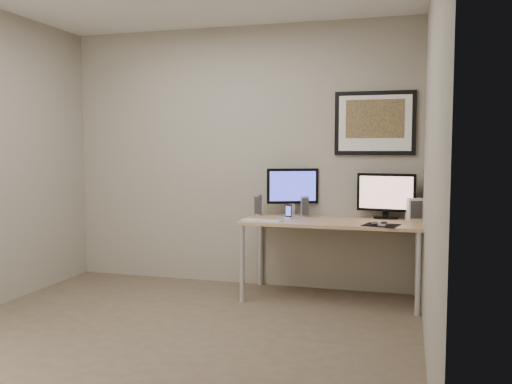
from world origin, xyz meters
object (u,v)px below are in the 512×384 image
framed_art (375,123)px  monitor_large (292,189)px  speaker_right (305,206)px  phone_dock (288,212)px  monitor_tv (386,195)px  keyboard (262,220)px  desk (332,227)px  speaker_left (258,205)px  fan_unit (414,209)px

framed_art → monitor_large: size_ratio=1.56×
speaker_right → phone_dock: (-0.12, -0.18, -0.03)m
monitor_tv → phone_dock: (-0.88, -0.23, -0.16)m
speaker_right → keyboard: 0.53m
desk → monitor_large: bearing=149.0°
framed_art → speaker_left: size_ratio=3.71×
monitor_large → phone_dock: monitor_large is taller
speaker_right → phone_dock: size_ratio=1.50×
framed_art → keyboard: size_ratio=1.95×
framed_art → monitor_large: (-0.77, -0.08, -0.64)m
framed_art → speaker_right: 1.03m
speaker_right → monitor_tv: bearing=-15.7°
desk → framed_art: (0.35, 0.33, 0.96)m
speaker_right → phone_dock: speaker_right is taller
monitor_large → keyboard: (-0.18, -0.49, -0.25)m
framed_art → speaker_left: framed_art is taller
desk → framed_art: bearing=43.5°
speaker_right → keyboard: (-0.31, -0.42, -0.09)m
monitor_tv → framed_art: bearing=148.8°
framed_art → monitor_tv: size_ratio=1.39×
fan_unit → phone_dock: bearing=169.3°
desk → framed_art: framed_art is taller
framed_art → phone_dock: bearing=-156.9°
keyboard → fan_unit: 1.39m
speaker_left → keyboard: bearing=-85.8°
monitor_large → speaker_right: size_ratio=2.43×
speaker_left → keyboard: size_ratio=0.53×
desk → fan_unit: fan_unit is taller
desk → monitor_tv: 0.60m
speaker_left → fan_unit: size_ratio=0.98×
keyboard → framed_art: bearing=38.5°
speaker_left → keyboard: speaker_left is taller
keyboard → monitor_large: bearing=77.6°
monitor_tv → fan_unit: monitor_tv is taller
speaker_left → monitor_large: bearing=-2.6°
speaker_right → speaker_left: bearing=162.6°
monitor_tv → fan_unit: 0.28m
framed_art → monitor_tv: bearing=-38.6°
phone_dock → framed_art: bearing=32.4°
framed_art → speaker_left: (-1.10, -0.16, -0.79)m
framed_art → keyboard: bearing=-149.1°
desk → speaker_right: 0.38m
desk → framed_art: 1.07m
desk → monitor_tv: monitor_tv is taller
fan_unit → monitor_tv: bearing=151.1°
monitor_tv → desk: bearing=-145.9°
desk → speaker_left: size_ratio=7.92×
phone_dock → keyboard: size_ratio=0.34×
speaker_left → fan_unit: bearing=-15.2°
speaker_left → phone_dock: (0.34, -0.16, -0.04)m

